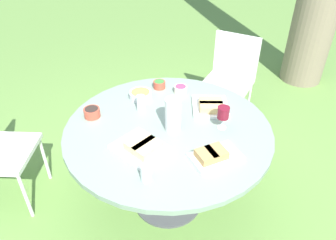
{
  "coord_description": "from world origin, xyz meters",
  "views": [
    {
      "loc": [
        1.67,
        -0.4,
        2.03
      ],
      "look_at": [
        0.0,
        0.0,
        0.78
      ],
      "focal_mm": 35.0,
      "sensor_mm": 36.0,
      "label": 1
    }
  ],
  "objects": [
    {
      "name": "ground_plane",
      "position": [
        0.0,
        0.0,
        0.0
      ],
      "size": [
        40.0,
        40.0,
        0.0
      ],
      "primitive_type": "plane",
      "color": "#668E42"
    },
    {
      "name": "dining_table",
      "position": [
        0.0,
        0.0,
        0.62
      ],
      "size": [
        1.37,
        1.37,
        0.72
      ],
      "color": "#4C4C51",
      "rests_on": "ground_plane"
    },
    {
      "name": "chair_near_left",
      "position": [
        -0.95,
        0.85,
        0.52
      ],
      "size": [
        0.61,
        0.61,
        0.89
      ],
      "color": "silver",
      "rests_on": "ground_plane"
    },
    {
      "name": "water_pitcher",
      "position": [
        0.03,
        0.03,
        0.84
      ],
      "size": [
        0.11,
        0.11,
        0.23
      ],
      "color": "silver",
      "rests_on": "dining_table"
    },
    {
      "name": "wine_glass",
      "position": [
        0.09,
        0.34,
        0.84
      ],
      "size": [
        0.08,
        0.08,
        0.16
      ],
      "color": "silver",
      "rests_on": "dining_table"
    },
    {
      "name": "platter_bread_main",
      "position": [
        -0.14,
        0.34,
        0.75
      ],
      "size": [
        0.34,
        0.31,
        0.07
      ],
      "color": "white",
      "rests_on": "dining_table"
    },
    {
      "name": "platter_charcuterie",
      "position": [
        0.19,
        -0.2,
        0.75
      ],
      "size": [
        0.39,
        0.38,
        0.07
      ],
      "color": "white",
      "rests_on": "dining_table"
    },
    {
      "name": "platter_sandwich_side",
      "position": [
        0.36,
        0.19,
        0.75
      ],
      "size": [
        0.24,
        0.33,
        0.07
      ],
      "color": "white",
      "rests_on": "dining_table"
    },
    {
      "name": "bowl_fries",
      "position": [
        -0.41,
        -0.11,
        0.75
      ],
      "size": [
        0.17,
        0.17,
        0.05
      ],
      "color": "silver",
      "rests_on": "dining_table"
    },
    {
      "name": "bowl_salad",
      "position": [
        -0.52,
        0.05,
        0.75
      ],
      "size": [
        0.09,
        0.09,
        0.06
      ],
      "color": "#B74733",
      "rests_on": "dining_table"
    },
    {
      "name": "bowl_olives",
      "position": [
        -0.24,
        -0.48,
        0.76
      ],
      "size": [
        0.11,
        0.11,
        0.06
      ],
      "color": "#B74733",
      "rests_on": "dining_table"
    },
    {
      "name": "bowl_dip_red",
      "position": [
        -0.41,
        0.2,
        0.75
      ],
      "size": [
        0.1,
        0.1,
        0.06
      ],
      "color": "beige",
      "rests_on": "dining_table"
    },
    {
      "name": "cup_water_near",
      "position": [
        -0.25,
        -0.14,
        0.78
      ],
      "size": [
        0.06,
        0.06,
        0.11
      ],
      "color": "silver",
      "rests_on": "dining_table"
    },
    {
      "name": "cup_water_far",
      "position": [
        0.43,
        -0.22,
        0.77
      ],
      "size": [
        0.06,
        0.06,
        0.1
      ],
      "color": "silver",
      "rests_on": "dining_table"
    },
    {
      "name": "handbag",
      "position": [
        -1.27,
        -0.12,
        0.13
      ],
      "size": [
        0.3,
        0.14,
        0.37
      ],
      "color": "brown",
      "rests_on": "ground_plane"
    }
  ]
}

